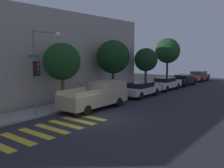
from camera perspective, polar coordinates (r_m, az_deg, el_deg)
ground_plane at (r=15.23m, az=-3.00°, el=-8.10°), size 60.00×60.00×0.00m
sidewalk at (r=18.25m, az=-13.40°, el=-5.49°), size 26.00×2.24×0.14m
building_row at (r=21.53m, az=-21.32°, el=5.83°), size 26.00×6.00×7.37m
crosswalk at (r=13.83m, az=-13.63°, el=-9.88°), size 6.43×2.60×0.00m
traffic_light_pole at (r=16.12m, az=-15.94°, el=5.18°), size 2.40×0.56×5.45m
pickup_truck at (r=18.04m, az=-3.40°, el=-2.60°), size 5.55×1.96×1.86m
sedan_near_corner at (r=22.94m, az=6.60°, el=-1.10°), size 4.55×1.87×1.33m
sedan_middle at (r=27.45m, az=12.17°, el=0.18°), size 4.54×1.77×1.36m
sedan_far_end at (r=32.16m, az=16.14°, el=1.03°), size 4.49×1.82×1.30m
sedan_tail_of_row at (r=37.23m, az=19.22°, el=1.77°), size 4.48×1.83×1.41m
tree_near_corner at (r=18.15m, az=-11.37°, el=5.03°), size 2.66×2.66×4.72m
tree_midblock at (r=22.54m, az=0.26°, el=6.20°), size 3.01×3.01×5.14m
tree_far_end at (r=27.43m, az=7.75°, el=5.49°), size 2.53×2.53×4.51m
tree_behind_truck at (r=32.18m, az=12.59°, el=7.41°), size 3.11×3.11×5.80m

